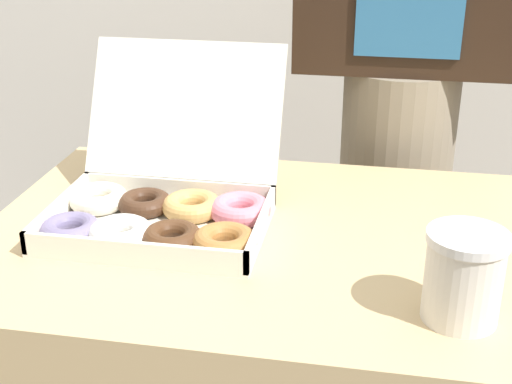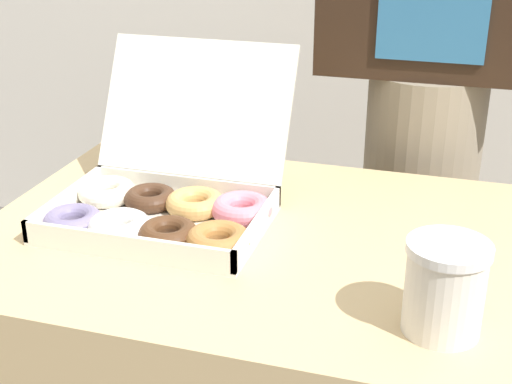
% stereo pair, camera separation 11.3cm
% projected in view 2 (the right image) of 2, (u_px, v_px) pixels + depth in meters
% --- Properties ---
extents(donut_box, '(0.38, 0.36, 0.26)m').
position_uv_depth(donut_box, '(167.00, 199.00, 1.16)').
color(donut_box, silver).
rests_on(donut_box, table).
extents(coffee_cup, '(0.10, 0.10, 0.12)m').
position_uv_depth(coffee_cup, '(445.00, 287.00, 0.87)').
color(coffee_cup, silver).
rests_on(coffee_cup, table).
extents(person_customer, '(0.45, 0.25, 1.68)m').
position_uv_depth(person_customer, '(431.00, 62.00, 1.47)').
color(person_customer, gray).
rests_on(person_customer, ground_plane).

